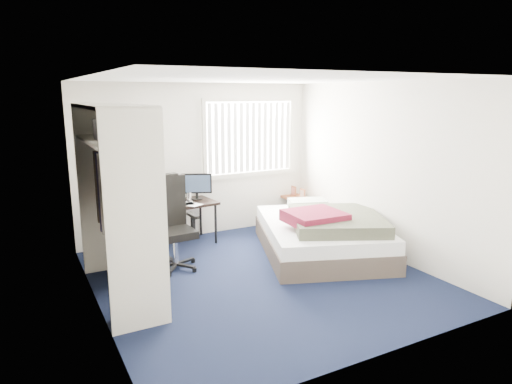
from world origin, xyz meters
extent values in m
plane|color=black|center=(0.00, 0.00, 0.00)|extent=(4.20, 4.20, 0.00)
plane|color=silver|center=(0.00, 2.10, 1.25)|extent=(4.00, 0.00, 4.00)
plane|color=silver|center=(0.00, -2.10, 1.25)|extent=(4.00, 0.00, 4.00)
plane|color=silver|center=(-2.00, 0.00, 1.25)|extent=(0.00, 4.20, 4.20)
plane|color=silver|center=(2.00, 0.00, 1.25)|extent=(0.00, 4.20, 4.20)
plane|color=white|center=(0.00, 0.00, 2.50)|extent=(4.20, 4.20, 0.00)
cube|color=white|center=(0.90, 2.08, 1.60)|extent=(1.60, 0.02, 1.20)
cube|color=beige|center=(0.90, 2.05, 2.23)|extent=(1.72, 0.06, 0.06)
cube|color=beige|center=(0.90, 2.05, 0.97)|extent=(1.72, 0.06, 0.06)
cube|color=white|center=(0.90, 2.02, 1.60)|extent=(1.60, 0.04, 1.16)
cube|color=beige|center=(-1.70, -0.60, 1.10)|extent=(0.60, 0.04, 2.20)
cube|color=beige|center=(-1.70, 1.20, 1.10)|extent=(0.60, 0.04, 2.20)
cube|color=beige|center=(-1.70, 0.30, 2.20)|extent=(0.60, 1.80, 0.04)
cube|color=beige|center=(-1.70, 0.30, 1.82)|extent=(0.56, 1.74, 0.03)
cylinder|color=silver|center=(-1.70, 0.30, 1.70)|extent=(0.03, 1.72, 0.03)
cube|color=#26262B|center=(-1.70, 0.20, 1.25)|extent=(0.38, 1.10, 0.90)
cube|color=beige|center=(-1.38, 0.75, 1.10)|extent=(0.03, 0.90, 2.20)
cube|color=white|center=(-1.70, -0.15, 1.96)|extent=(0.38, 0.30, 0.24)
cube|color=gray|center=(-1.70, 0.35, 1.95)|extent=(0.34, 0.28, 0.22)
cube|color=black|center=(-0.62, 1.73, 0.65)|extent=(1.42, 0.77, 0.04)
cylinder|color=black|center=(-1.21, 1.41, 0.32)|extent=(0.04, 0.04, 0.63)
cylinder|color=black|center=(-1.26, 1.92, 0.32)|extent=(0.04, 0.04, 0.63)
cylinder|color=black|center=(0.03, 1.54, 0.32)|extent=(0.04, 0.04, 0.63)
cylinder|color=black|center=(-0.02, 2.05, 0.32)|extent=(0.04, 0.04, 0.63)
cube|color=white|center=(-1.06, 1.79, 0.95)|extent=(0.50, 0.08, 0.36)
cube|color=white|center=(-1.06, 1.79, 0.95)|extent=(0.45, 0.05, 0.31)
cube|color=black|center=(-0.58, 1.84, 0.93)|extent=(0.48, 0.08, 0.32)
cube|color=#1E2838|center=(-0.58, 1.84, 0.93)|extent=(0.43, 0.05, 0.27)
cube|color=black|center=(-0.15, 1.85, 0.93)|extent=(0.48, 0.08, 0.32)
cube|color=#1E2838|center=(-0.15, 1.85, 0.93)|extent=(0.43, 0.05, 0.27)
cube|color=white|center=(-0.74, 1.63, 0.68)|extent=(0.41, 0.18, 0.02)
cube|color=black|center=(-0.47, 1.65, 0.68)|extent=(0.07, 0.11, 0.02)
cylinder|color=silver|center=(-0.34, 1.71, 0.75)|extent=(0.08, 0.08, 0.16)
cube|color=white|center=(-0.62, 1.73, 0.67)|extent=(0.33, 0.31, 0.00)
cube|color=black|center=(-0.88, 0.81, 0.06)|extent=(0.63, 0.63, 0.12)
cylinder|color=silver|center=(-0.88, 0.81, 0.27)|extent=(0.06, 0.06, 0.40)
cube|color=black|center=(-0.88, 0.81, 0.50)|extent=(0.53, 0.53, 0.10)
cube|color=black|center=(-0.89, 1.04, 0.90)|extent=(0.50, 0.13, 0.70)
cube|color=black|center=(-0.89, 1.04, 1.19)|extent=(0.31, 0.14, 0.16)
cube|color=black|center=(-1.14, 0.79, 0.71)|extent=(0.09, 0.28, 0.04)
cube|color=black|center=(-0.61, 0.83, 0.71)|extent=(0.09, 0.28, 0.04)
cube|color=white|center=(-0.71, 1.85, 0.23)|extent=(0.36, 0.32, 0.03)
cylinder|color=white|center=(-0.79, 1.74, 0.11)|extent=(0.04, 0.04, 0.22)
cylinder|color=white|center=(-0.84, 1.90, 0.11)|extent=(0.04, 0.04, 0.22)
cylinder|color=white|center=(-0.58, 1.80, 0.11)|extent=(0.04, 0.04, 0.22)
cylinder|color=white|center=(-0.63, 1.96, 0.11)|extent=(0.04, 0.04, 0.22)
cube|color=brown|center=(1.75, 1.84, 0.49)|extent=(0.39, 0.75, 0.04)
cube|color=brown|center=(1.61, 1.50, 0.23)|extent=(0.04, 0.04, 0.47)
cube|color=brown|center=(1.60, 2.16, 0.23)|extent=(0.04, 0.04, 0.47)
cube|color=brown|center=(1.90, 1.51, 0.23)|extent=(0.04, 0.04, 0.47)
cube|color=brown|center=(1.89, 2.17, 0.23)|extent=(0.04, 0.04, 0.47)
cube|color=brown|center=(1.75, 1.67, 0.60)|extent=(0.02, 0.14, 0.18)
cube|color=brown|center=(1.75, 1.95, 0.60)|extent=(0.02, 0.14, 0.18)
cube|color=#473B33|center=(1.25, 0.42, 0.14)|extent=(2.32, 2.64, 0.29)
cube|color=white|center=(1.25, 0.42, 0.38)|extent=(2.27, 2.59, 0.20)
cube|color=#AAB1A4|center=(1.53, 1.19, 0.54)|extent=(0.70, 0.58, 0.14)
cube|color=#3D4030|center=(1.30, 0.13, 0.55)|extent=(1.72, 1.78, 0.18)
cube|color=#520E22|center=(0.94, 0.16, 0.64)|extent=(0.78, 0.73, 0.16)
cube|color=tan|center=(-1.65, -0.32, 0.17)|extent=(0.53, 0.46, 0.33)
camera|label=1|loc=(-2.68, -4.87, 2.34)|focal=32.00mm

